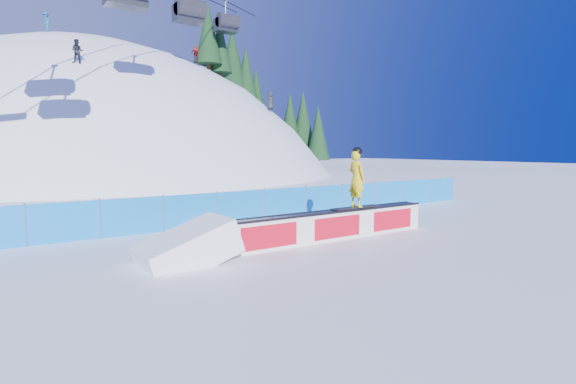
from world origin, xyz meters
TOP-DOWN VIEW (x-y plane):
  - ground at (0.00, 0.00)m, footprint 160.00×160.00m
  - snow_hill at (0.00, 42.00)m, footprint 64.00×64.00m
  - treeline at (24.01, 41.72)m, footprint 21.06×10.50m
  - safety_fence at (0.00, 4.50)m, footprint 22.05×0.05m
  - rail_box at (-1.27, 0.21)m, footprint 7.53×0.58m
  - snow_ramp at (-5.97, 0.18)m, footprint 2.43×1.53m
  - snowboarder at (-0.27, 0.21)m, footprint 1.84×0.66m
  - distant_skiers at (2.44, 30.49)m, footprint 18.66×12.58m

SIDE VIEW (x-z plane):
  - snow_hill at x=0.00m, z-range -50.00..14.00m
  - ground at x=0.00m, z-range 0.00..0.00m
  - snow_ramp at x=-5.97m, z-range -0.75..0.75m
  - rail_box at x=-1.27m, z-range -0.01..0.90m
  - safety_fence at x=0.00m, z-range -0.05..1.25m
  - snowboarder at x=-0.27m, z-range 0.89..2.81m
  - treeline at x=24.01m, z-range -0.36..18.59m
  - distant_skiers at x=2.44m, z-range 6.89..15.26m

